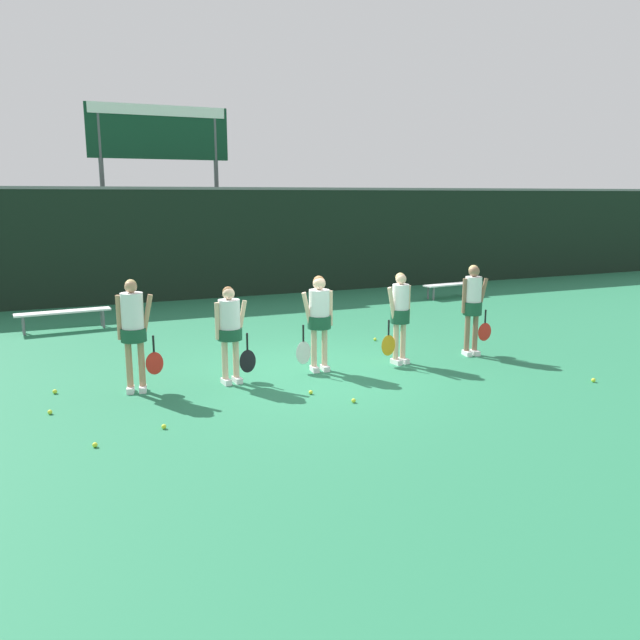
% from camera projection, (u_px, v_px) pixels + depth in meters
% --- Properties ---
extents(ground_plane, '(140.00, 140.00, 0.00)m').
position_uv_depth(ground_plane, '(319.00, 372.00, 10.93)').
color(ground_plane, '#26724C').
extents(fence_windscreen, '(60.00, 0.08, 3.28)m').
position_uv_depth(fence_windscreen, '(207.00, 243.00, 18.39)').
color(fence_windscreen, black).
rests_on(fence_windscreen, ground_plane).
extents(scoreboard, '(4.26, 0.15, 5.74)m').
position_uv_depth(scoreboard, '(160.00, 146.00, 19.18)').
color(scoreboard, '#515156').
rests_on(scoreboard, ground_plane).
extents(bench_courtside, '(2.08, 0.54, 0.45)m').
position_uv_depth(bench_courtside, '(63.00, 314.00, 14.21)').
color(bench_courtside, silver).
rests_on(bench_courtside, ground_plane).
extents(bench_far, '(1.92, 0.58, 0.43)m').
position_uv_depth(bench_far, '(451.00, 285.00, 18.79)').
color(bench_far, silver).
rests_on(bench_far, ground_plane).
extents(player_0, '(0.66, 0.39, 1.79)m').
position_uv_depth(player_0, '(134.00, 326.00, 9.65)').
color(player_0, tan).
rests_on(player_0, ground_plane).
extents(player_1, '(0.68, 0.40, 1.61)m').
position_uv_depth(player_1, '(230.00, 327.00, 10.12)').
color(player_1, beige).
rests_on(player_1, ground_plane).
extents(player_2, '(0.68, 0.41, 1.69)m').
position_uv_depth(player_2, '(319.00, 315.00, 10.83)').
color(player_2, beige).
rests_on(player_2, ground_plane).
extents(player_3, '(0.62, 0.35, 1.68)m').
position_uv_depth(player_3, '(400.00, 311.00, 11.32)').
color(player_3, beige).
rests_on(player_3, ground_plane).
extents(player_4, '(0.65, 0.36, 1.75)m').
position_uv_depth(player_4, '(473.00, 303.00, 11.92)').
color(player_4, '#8C664C').
rests_on(player_4, ground_plane).
extents(tennis_ball_0, '(0.07, 0.07, 0.07)m').
position_uv_depth(tennis_ball_0, '(50.00, 412.00, 8.83)').
color(tennis_ball_0, '#CCE033').
rests_on(tennis_ball_0, ground_plane).
extents(tennis_ball_1, '(0.07, 0.07, 0.07)m').
position_uv_depth(tennis_ball_1, '(375.00, 339.00, 13.28)').
color(tennis_ball_1, '#CCE033').
rests_on(tennis_ball_1, ground_plane).
extents(tennis_ball_2, '(0.06, 0.06, 0.06)m').
position_uv_depth(tennis_ball_2, '(311.00, 392.00, 9.71)').
color(tennis_ball_2, '#CCE033').
rests_on(tennis_ball_2, ground_plane).
extents(tennis_ball_3, '(0.07, 0.07, 0.07)m').
position_uv_depth(tennis_ball_3, '(354.00, 401.00, 9.32)').
color(tennis_ball_3, '#CCE033').
rests_on(tennis_ball_3, ground_plane).
extents(tennis_ball_4, '(0.07, 0.07, 0.07)m').
position_uv_depth(tennis_ball_4, '(164.00, 427.00, 8.27)').
color(tennis_ball_4, '#CCE033').
rests_on(tennis_ball_4, ground_plane).
extents(tennis_ball_5, '(0.07, 0.07, 0.07)m').
position_uv_depth(tennis_ball_5, '(593.00, 380.00, 10.34)').
color(tennis_ball_5, '#CCE033').
rests_on(tennis_ball_5, ground_plane).
extents(tennis_ball_6, '(0.07, 0.07, 0.07)m').
position_uv_depth(tennis_ball_6, '(55.00, 392.00, 9.74)').
color(tennis_ball_6, '#CCE033').
rests_on(tennis_ball_6, ground_plane).
extents(tennis_ball_7, '(0.06, 0.06, 0.06)m').
position_uv_depth(tennis_ball_7, '(95.00, 445.00, 7.67)').
color(tennis_ball_7, '#CCE033').
rests_on(tennis_ball_7, ground_plane).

